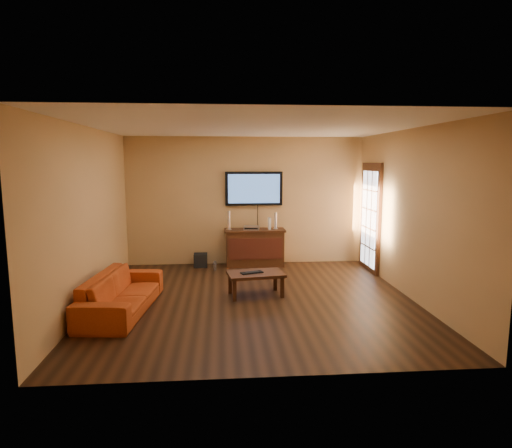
{
  "coord_description": "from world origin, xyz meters",
  "views": [
    {
      "loc": [
        -0.5,
        -6.56,
        2.17
      ],
      "look_at": [
        0.09,
        0.8,
        1.1
      ],
      "focal_mm": 30.0,
      "sensor_mm": 36.0,
      "label": 1
    }
  ],
  "objects": [
    {
      "name": "ground_plane",
      "position": [
        0.0,
        0.0,
        0.0
      ],
      "size": [
        5.0,
        5.0,
        0.0
      ],
      "primitive_type": "plane",
      "color": "black",
      "rests_on": "ground"
    },
    {
      "name": "media_console",
      "position": [
        0.18,
        2.25,
        0.39
      ],
      "size": [
        1.27,
        0.48,
        0.78
      ],
      "color": "#34190B",
      "rests_on": "ground"
    },
    {
      "name": "coffee_table",
      "position": [
        0.04,
        0.2,
        0.33
      ],
      "size": [
        0.97,
        0.67,
        0.38
      ],
      "color": "#34190B",
      "rests_on": "ground"
    },
    {
      "name": "sofa",
      "position": [
        -1.98,
        -0.39,
        0.38
      ],
      "size": [
        0.75,
        1.97,
        0.75
      ],
      "primitive_type": "imported",
      "rotation": [
        0.0,
        0.0,
        1.47
      ],
      "color": "#A93D12",
      "rests_on": "ground"
    },
    {
      "name": "av_receiver",
      "position": [
        0.11,
        2.23,
        0.81
      ],
      "size": [
        0.35,
        0.27,
        0.07
      ],
      "primitive_type": "cube",
      "rotation": [
        0.0,
        0.0,
        -0.14
      ],
      "color": "silver",
      "rests_on": "media_console"
    },
    {
      "name": "bottle",
      "position": [
        -0.66,
        1.9,
        0.09
      ],
      "size": [
        0.07,
        0.07,
        0.2
      ],
      "color": "white",
      "rests_on": "ground"
    },
    {
      "name": "subwoofer",
      "position": [
        -0.96,
        2.25,
        0.14
      ],
      "size": [
        0.28,
        0.28,
        0.27
      ],
      "primitive_type": "cube",
      "rotation": [
        0.0,
        0.0,
        0.01
      ],
      "color": "black",
      "rests_on": "ground"
    },
    {
      "name": "television",
      "position": [
        0.18,
        2.45,
        1.62
      ],
      "size": [
        1.21,
        0.08,
        0.72
      ],
      "color": "black",
      "rests_on": "ground"
    },
    {
      "name": "french_door",
      "position": [
        2.46,
        1.7,
        1.05
      ],
      "size": [
        0.07,
        1.02,
        2.22
      ],
      "color": "#34190B",
      "rests_on": "ground"
    },
    {
      "name": "room_walls",
      "position": [
        0.0,
        0.62,
        1.69
      ],
      "size": [
        5.0,
        5.0,
        5.0
      ],
      "color": "tan",
      "rests_on": "ground"
    },
    {
      "name": "speaker_right",
      "position": [
        0.62,
        2.28,
        0.94
      ],
      "size": [
        0.09,
        0.09,
        0.35
      ],
      "color": "silver",
      "rests_on": "media_console"
    },
    {
      "name": "speaker_left",
      "position": [
        -0.36,
        2.26,
        0.96
      ],
      "size": [
        0.11,
        0.11,
        0.39
      ],
      "color": "silver",
      "rests_on": "media_console"
    },
    {
      "name": "game_console",
      "position": [
        0.49,
        2.24,
        0.9
      ],
      "size": [
        0.05,
        0.17,
        0.24
      ],
      "primitive_type": "cube",
      "rotation": [
        0.0,
        0.0,
        0.01
      ],
      "color": "white",
      "rests_on": "media_console"
    },
    {
      "name": "keyboard",
      "position": [
        -0.03,
        0.19,
        0.39
      ],
      "size": [
        0.39,
        0.25,
        0.02
      ],
      "color": "black",
      "rests_on": "coffee_table"
    }
  ]
}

